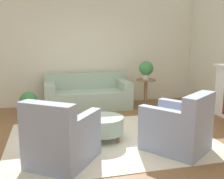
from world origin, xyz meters
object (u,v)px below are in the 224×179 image
at_px(side_table, 146,89).
at_px(potted_plant_on_side_table, 146,69).
at_px(armchair_left, 61,139).
at_px(potted_plant_floor, 29,103).
at_px(couch, 88,96).
at_px(armchair_right, 179,129).
at_px(ottoman_table, 103,125).

relative_size(side_table, potted_plant_on_side_table, 1.57).
xyz_separation_m(armchair_left, potted_plant_on_side_table, (2.22, 2.60, 0.61)).
xyz_separation_m(potted_plant_on_side_table, potted_plant_floor, (-2.78, -0.11, -0.68)).
relative_size(armchair_left, potted_plant_on_side_table, 2.54).
bearing_deg(armchair_left, side_table, 49.46).
height_order(couch, side_table, couch).
height_order(armchair_right, ottoman_table, armchair_right).
height_order(ottoman_table, potted_plant_floor, potted_plant_floor).
height_order(ottoman_table, side_table, side_table).
relative_size(ottoman_table, potted_plant_floor, 1.25).
height_order(couch, armchair_left, armchair_left).
bearing_deg(armchair_right, potted_plant_on_side_table, 79.34).
height_order(potted_plant_on_side_table, potted_plant_floor, potted_plant_on_side_table).
bearing_deg(ottoman_table, armchair_right, -35.05).
height_order(armchair_left, armchair_right, same).
xyz_separation_m(ottoman_table, potted_plant_floor, (-1.28, 1.79, 0.02)).
relative_size(armchair_left, side_table, 1.62).
relative_size(armchair_left, ottoman_table, 1.68).
distance_m(armchair_left, potted_plant_on_side_table, 3.47).
xyz_separation_m(couch, armchair_left, (-0.81, -2.88, 0.04)).
distance_m(armchair_right, ottoman_table, 1.23).
relative_size(couch, armchair_left, 1.80).
bearing_deg(ottoman_table, potted_plant_floor, 125.71).
height_order(couch, potted_plant_on_side_table, potted_plant_on_side_table).
distance_m(couch, armchair_right, 3.02).
xyz_separation_m(armchair_right, ottoman_table, (-1.00, 0.70, -0.09)).
distance_m(couch, side_table, 1.45).
relative_size(armchair_right, potted_plant_floor, 2.10).
bearing_deg(potted_plant_on_side_table, ottoman_table, -128.21).
bearing_deg(couch, potted_plant_on_side_table, -11.18).
bearing_deg(potted_plant_floor, armchair_left, -77.49).
xyz_separation_m(ottoman_table, potted_plant_on_side_table, (1.49, 1.90, 0.70)).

